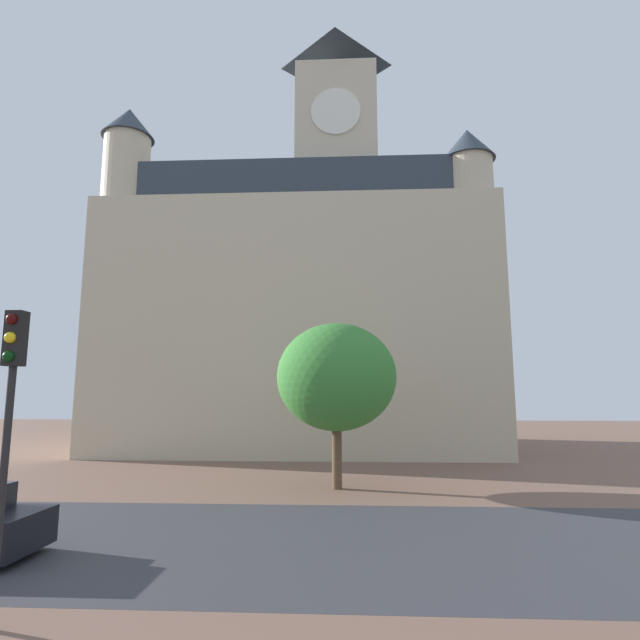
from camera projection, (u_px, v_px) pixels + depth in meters
ground_plane at (313, 541)px, 12.20m from camera, size 120.00×120.00×0.00m
street_asphalt_strip at (312, 541)px, 12.14m from camera, size 120.00×8.13×0.00m
landmark_building at (306, 310)px, 35.79m from camera, size 24.21×16.09×31.28m
traffic_light_pole at (9, 402)px, 8.03m from camera, size 0.28×0.34×4.85m
tree_curb_far at (336, 377)px, 19.57m from camera, size 4.63×4.63×6.28m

